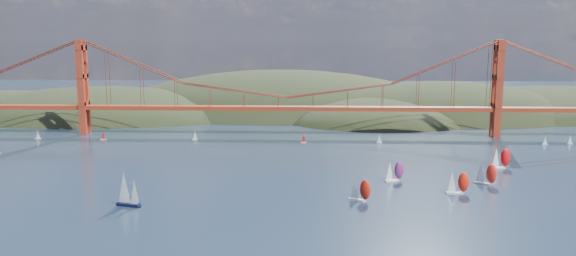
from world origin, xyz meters
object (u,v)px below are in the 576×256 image
Objects in this scene: racer_0 at (360,189)px; racer_rwb at (394,171)px; sloop_navy at (127,189)px; racer_2 at (486,173)px; racer_1 at (457,182)px; racer_3 at (501,158)px.

racer_rwb reaches higher than racer_0.
racer_2 is (129.20, 33.20, -1.23)m from sloop_navy.
sloop_navy is 133.40m from racer_2.
sloop_navy is 1.40× the size of racer_1.
racer_3 is (28.97, 41.28, 0.40)m from racer_1.
racer_0 is 0.97× the size of racer_1.
racer_3 is at bearing 66.73° from racer_0.
sloop_navy reaches higher than racer_1.
sloop_navy reaches higher than racer_0.
racer_0 is at bearing -165.52° from racer_1.
sloop_navy is at bearing -171.93° from racer_3.
sloop_navy is at bearing -172.02° from racer_1.
sloop_navy is 101.45m from racer_rwb.
racer_2 is 0.94× the size of racer_3.
sloop_navy reaches higher than racer_3.
racer_3 reaches higher than racer_1.
racer_rwb is at bearing 37.30° from sloop_navy.
sloop_navy is at bearing -177.17° from racer_rwb.
sloop_navy is at bearing -131.03° from racer_2.
racer_2 reaches higher than racer_0.
racer_3 is at bearing 96.38° from racer_2.
racer_1 is at bearing 44.37° from racer_0.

